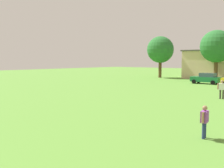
% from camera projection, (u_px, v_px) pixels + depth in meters
% --- Properties ---
extents(ground_plane, '(160.00, 160.00, 0.00)m').
position_uv_depth(ground_plane, '(221.00, 94.00, 29.53)').
color(ground_plane, '#568C33').
extents(adult_bystander, '(0.36, 0.74, 1.57)m').
position_uv_depth(adult_bystander, '(204.00, 119.00, 12.84)').
color(adult_bystander, navy).
rests_on(adult_bystander, ground).
extents(bystander_near_trees, '(0.82, 0.48, 1.78)m').
position_uv_depth(bystander_near_trees, '(222.00, 88.00, 25.74)').
color(bystander_near_trees, '#3F3833').
rests_on(bystander_near_trees, ground).
extents(parked_car_green_0, '(4.30, 2.02, 1.68)m').
position_uv_depth(parked_car_green_0, '(206.00, 78.00, 41.85)').
color(parked_car_green_0, '#196B38').
rests_on(parked_car_green_0, ground).
extents(tree_far_left, '(5.45, 5.45, 8.50)m').
position_uv_depth(tree_far_left, '(160.00, 50.00, 56.06)').
color(tree_far_left, brown).
rests_on(tree_far_left, ground).
extents(tree_left, '(5.73, 5.73, 8.92)m').
position_uv_depth(tree_left, '(217.00, 46.00, 48.07)').
color(tree_left, brown).
rests_on(tree_left, ground).
extents(house_right, '(13.02, 9.32, 5.59)m').
position_uv_depth(house_right, '(222.00, 64.00, 53.09)').
color(house_right, beige).
rests_on(house_right, ground).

